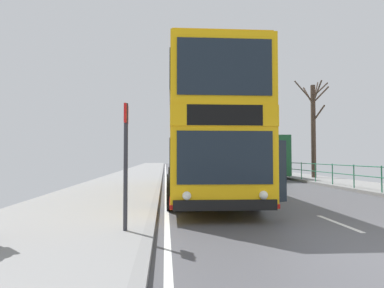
{
  "coord_description": "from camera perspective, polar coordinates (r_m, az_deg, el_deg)",
  "views": [
    {
      "loc": [
        -4.0,
        -4.92,
        1.54
      ],
      "look_at": [
        -3.05,
        6.87,
        1.98
      ],
      "focal_mm": 31.44,
      "sensor_mm": 36.0,
      "label": 1
    }
  ],
  "objects": [
    {
      "name": "ground",
      "position": [
        6.1,
        29.36,
        -16.13
      ],
      "size": [
        15.8,
        140.0,
        0.2
      ],
      "color": "#4C4C51"
    },
    {
      "name": "double_decker_bus_main",
      "position": [
        12.9,
        1.85,
        1.52
      ],
      "size": [
        3.19,
        10.81,
        4.53
      ],
      "color": "#F4B20F",
      "rests_on": "ground"
    },
    {
      "name": "background_bus_far_lane",
      "position": [
        26.17,
        10.42,
        -1.99
      ],
      "size": [
        2.77,
        9.89,
        2.91
      ],
      "color": "#19512D",
      "rests_on": "ground"
    },
    {
      "name": "pedestrian_railing_far_kerb",
      "position": [
        23.78,
        16.27,
        -3.75
      ],
      "size": [
        0.05,
        34.94,
        1.04
      ],
      "color": "#236B4C",
      "rests_on": "ground"
    },
    {
      "name": "bus_stop_sign_near",
      "position": [
        6.54,
        -11.17,
        -1.19
      ],
      "size": [
        0.08,
        0.44,
        2.42
      ],
      "color": "#2D2D33",
      "rests_on": "ground"
    },
    {
      "name": "bare_tree_far_00",
      "position": [
        32.78,
        13.29,
        -0.28
      ],
      "size": [
        1.87,
        2.44,
        5.48
      ],
      "color": "#4C3D2D",
      "rests_on": "ground"
    },
    {
      "name": "bare_tree_far_01",
      "position": [
        40.05,
        9.47,
        0.1
      ],
      "size": [
        1.91,
        2.5,
        6.09
      ],
      "color": "#4C3D2D",
      "rests_on": "ground"
    },
    {
      "name": "bare_tree_far_02",
      "position": [
        24.23,
        19.93,
        2.97
      ],
      "size": [
        2.43,
        2.61,
        6.75
      ],
      "color": "#423328",
      "rests_on": "ground"
    }
  ]
}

